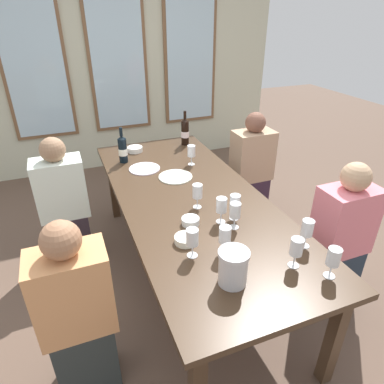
{
  "coord_description": "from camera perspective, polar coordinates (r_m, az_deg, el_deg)",
  "views": [
    {
      "loc": [
        -0.78,
        -2.0,
        1.95
      ],
      "look_at": [
        0.0,
        -0.03,
        0.79
      ],
      "focal_mm": 31.77,
      "sensor_mm": 36.0,
      "label": 1
    }
  ],
  "objects": [
    {
      "name": "dining_table",
      "position": [
        2.5,
        -0.23,
        -2.04
      ],
      "size": [
        1.0,
        2.44,
        0.74
      ],
      "color": "#412D1D",
      "rests_on": "ground"
    },
    {
      "name": "tasting_bowl_1",
      "position": [
        3.28,
        -9.56,
        7.09
      ],
      "size": [
        0.14,
        0.14,
        0.05
      ],
      "primitive_type": "cylinder",
      "color": "white",
      "rests_on": "dining_table"
    },
    {
      "name": "metal_pitcher",
      "position": [
        1.71,
        6.91,
        -12.41
      ],
      "size": [
        0.16,
        0.16,
        0.19
      ],
      "color": "silver",
      "rests_on": "dining_table"
    },
    {
      "name": "back_wall_with_windows",
      "position": [
        4.57,
        -12.54,
        21.86
      ],
      "size": [
        4.2,
        0.1,
        2.9
      ],
      "color": "beige",
      "rests_on": "ground"
    },
    {
      "name": "tasting_bowl_0",
      "position": [
        1.99,
        -1.1,
        -7.96
      ],
      "size": [
        0.13,
        0.13,
        0.04
      ],
      "primitive_type": "cylinder",
      "color": "white",
      "rests_on": "dining_table"
    },
    {
      "name": "wine_bottle_1",
      "position": [
        3.03,
        -11.56,
        7.05
      ],
      "size": [
        0.08,
        0.08,
        0.31
      ],
      "color": "black",
      "rests_on": "dining_table"
    },
    {
      "name": "wine_glass_1",
      "position": [
        2.08,
        7.26,
        -3.16
      ],
      "size": [
        0.07,
        0.07,
        0.17
      ],
      "color": "white",
      "rests_on": "dining_table"
    },
    {
      "name": "wine_glass_8",
      "position": [
        1.85,
        22.67,
        -10.21
      ],
      "size": [
        0.07,
        0.07,
        0.17
      ],
      "color": "white",
      "rests_on": "dining_table"
    },
    {
      "name": "ground_plane",
      "position": [
        2.9,
        -0.2,
        -13.56
      ],
      "size": [
        12.0,
        12.0,
        0.0
      ],
      "primitive_type": "plane",
      "color": "brown"
    },
    {
      "name": "wine_glass_7",
      "position": [
        2.02,
        18.79,
        -5.94
      ],
      "size": [
        0.07,
        0.07,
        0.17
      ],
      "color": "white",
      "rests_on": "dining_table"
    },
    {
      "name": "wine_glass_4",
      "position": [
        1.84,
        0.05,
        -7.7
      ],
      "size": [
        0.07,
        0.07,
        0.17
      ],
      "color": "white",
      "rests_on": "dining_table"
    },
    {
      "name": "seated_person_3",
      "position": [
        2.59,
        23.54,
        -7.4
      ],
      "size": [
        0.38,
        0.24,
        1.11
      ],
      "color": "#25303F",
      "rests_on": "ground"
    },
    {
      "name": "wine_glass_0",
      "position": [
        2.12,
        4.97,
        -2.29
      ],
      "size": [
        0.07,
        0.07,
        0.17
      ],
      "color": "white",
      "rests_on": "dining_table"
    },
    {
      "name": "wine_glass_2",
      "position": [
        2.27,
        0.91,
        0.05
      ],
      "size": [
        0.07,
        0.07,
        0.17
      ],
      "color": "white",
      "rests_on": "dining_table"
    },
    {
      "name": "wine_glass_3",
      "position": [
        2.17,
        7.24,
        -1.88
      ],
      "size": [
        0.07,
        0.07,
        0.17
      ],
      "color": "white",
      "rests_on": "dining_table"
    },
    {
      "name": "tasting_bowl_2",
      "position": [
        2.15,
        -0.26,
        -4.89
      ],
      "size": [
        0.11,
        0.11,
        0.04
      ],
      "primitive_type": "cylinder",
      "color": "white",
      "rests_on": "dining_table"
    },
    {
      "name": "seated_person_1",
      "position": [
        3.4,
        9.88,
        3.52
      ],
      "size": [
        0.38,
        0.24,
        1.11
      ],
      "color": "#332232",
      "rests_on": "ground"
    },
    {
      "name": "wine_glass_6",
      "position": [
        1.85,
        17.15,
        -8.88
      ],
      "size": [
        0.07,
        0.07,
        0.17
      ],
      "color": "white",
      "rests_on": "dining_table"
    },
    {
      "name": "white_plate_1",
      "position": [
        2.9,
        -7.97,
        3.9
      ],
      "size": [
        0.26,
        0.26,
        0.01
      ],
      "primitive_type": "cylinder",
      "color": "white",
      "rests_on": "dining_table"
    },
    {
      "name": "seated_person_2",
      "position": [
        1.99,
        -18.59,
        -19.01
      ],
      "size": [
        0.38,
        0.24,
        1.11
      ],
      "color": "#2E3432",
      "rests_on": "ground"
    },
    {
      "name": "wine_bottle_0",
      "position": [
        3.38,
        -1.17,
        10.09
      ],
      "size": [
        0.08,
        0.08,
        0.33
      ],
      "color": "black",
      "rests_on": "dining_table"
    },
    {
      "name": "white_plate_0",
      "position": [
        2.74,
        -2.71,
        2.58
      ],
      "size": [
        0.27,
        0.27,
        0.01
      ],
      "primitive_type": "cylinder",
      "color": "white",
      "rests_on": "dining_table"
    },
    {
      "name": "wine_glass_5",
      "position": [
        2.92,
        -0.1,
        6.83
      ],
      "size": [
        0.07,
        0.07,
        0.17
      ],
      "color": "white",
      "rests_on": "dining_table"
    },
    {
      "name": "seated_person_0",
      "position": [
        2.95,
        -20.64,
        -2.21
      ],
      "size": [
        0.38,
        0.24,
        1.11
      ],
      "color": "#2E242C",
      "rests_on": "ground"
    },
    {
      "name": "wine_glass_9",
      "position": [
        1.87,
        5.55,
        -7.35
      ],
      "size": [
        0.07,
        0.07,
        0.17
      ],
      "color": "white",
      "rests_on": "dining_table"
    }
  ]
}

